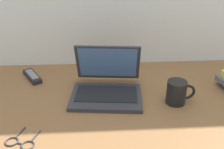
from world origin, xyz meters
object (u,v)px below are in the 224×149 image
object	(u,v)px
coffee_mug	(177,92)
remote_control_near	(32,76)
eyeglasses	(20,143)
laptop	(107,85)

from	to	relation	value
coffee_mug	remote_control_near	size ratio (longest dim) A/B	0.78
coffee_mug	eyeglasses	xyz separation A→B (m)	(-0.61, -0.22, -0.05)
laptop	coffee_mug	size ratio (longest dim) A/B	2.67
laptop	remote_control_near	distance (m)	0.41
coffee_mug	remote_control_near	xyz separation A→B (m)	(-0.67, 0.26, -0.04)
coffee_mug	remote_control_near	bearing A→B (deg)	158.35
laptop	coffee_mug	xyz separation A→B (m)	(0.30, -0.09, 0.01)
eyeglasses	remote_control_near	bearing A→B (deg)	96.85
remote_control_near	eyeglasses	distance (m)	0.49
laptop	coffee_mug	world-z (taller)	laptop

